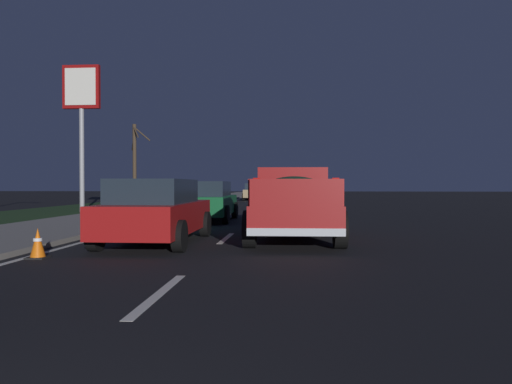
{
  "coord_description": "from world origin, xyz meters",
  "views": [
    {
      "loc": [
        -0.97,
        -1.69,
        1.41
      ],
      "look_at": [
        13.86,
        -0.59,
        1.18
      ],
      "focal_mm": 32.51,
      "sensor_mm": 36.0,
      "label": 1
    }
  ],
  "objects_px": {
    "sedan_red": "(157,211)",
    "bare_tree_far": "(135,161)",
    "sedan_green": "(207,201)",
    "gas_price_sign": "(81,101)",
    "traffic_cone_near": "(38,244)",
    "pickup_truck": "(293,201)",
    "sedan_tan": "(255,192)"
  },
  "relations": [
    {
      "from": "pickup_truck",
      "to": "gas_price_sign",
      "type": "xyz_separation_m",
      "value": [
        10.75,
        10.67,
        4.67
      ]
    },
    {
      "from": "pickup_truck",
      "to": "gas_price_sign",
      "type": "height_order",
      "value": "gas_price_sign"
    },
    {
      "from": "pickup_truck",
      "to": "sedan_red",
      "type": "distance_m",
      "value": 3.5
    },
    {
      "from": "sedan_green",
      "to": "gas_price_sign",
      "type": "bearing_deg",
      "value": 55.69
    },
    {
      "from": "pickup_truck",
      "to": "gas_price_sign",
      "type": "bearing_deg",
      "value": 44.78
    },
    {
      "from": "sedan_green",
      "to": "traffic_cone_near",
      "type": "distance_m",
      "value": 9.48
    },
    {
      "from": "sedan_red",
      "to": "traffic_cone_near",
      "type": "relative_size",
      "value": 7.6
    },
    {
      "from": "pickup_truck",
      "to": "bare_tree_far",
      "type": "relative_size",
      "value": 0.93
    },
    {
      "from": "gas_price_sign",
      "to": "traffic_cone_near",
      "type": "relative_size",
      "value": 12.91
    },
    {
      "from": "traffic_cone_near",
      "to": "sedan_green",
      "type": "bearing_deg",
      "value": -9.74
    },
    {
      "from": "gas_price_sign",
      "to": "bare_tree_far",
      "type": "bearing_deg",
      "value": 4.68
    },
    {
      "from": "gas_price_sign",
      "to": "bare_tree_far",
      "type": "relative_size",
      "value": 1.27
    },
    {
      "from": "traffic_cone_near",
      "to": "sedan_red",
      "type": "bearing_deg",
      "value": -33.95
    },
    {
      "from": "sedan_green",
      "to": "sedan_tan",
      "type": "bearing_deg",
      "value": -0.01
    },
    {
      "from": "sedan_green",
      "to": "sedan_red",
      "type": "bearing_deg",
      "value": -179.89
    },
    {
      "from": "gas_price_sign",
      "to": "bare_tree_far",
      "type": "height_order",
      "value": "gas_price_sign"
    },
    {
      "from": "pickup_truck",
      "to": "traffic_cone_near",
      "type": "distance_m",
      "value": 6.12
    },
    {
      "from": "gas_price_sign",
      "to": "sedan_green",
      "type": "bearing_deg",
      "value": -124.31
    },
    {
      "from": "pickup_truck",
      "to": "sedan_tan",
      "type": "relative_size",
      "value": 1.24
    },
    {
      "from": "sedan_green",
      "to": "pickup_truck",
      "type": "bearing_deg",
      "value": -150.1
    },
    {
      "from": "bare_tree_far",
      "to": "sedan_tan",
      "type": "bearing_deg",
      "value": -43.72
    },
    {
      "from": "sedan_red",
      "to": "sedan_green",
      "type": "bearing_deg",
      "value": 0.11
    },
    {
      "from": "sedan_green",
      "to": "sedan_red",
      "type": "relative_size",
      "value": 1.0
    },
    {
      "from": "sedan_green",
      "to": "bare_tree_far",
      "type": "xyz_separation_m",
      "value": [
        15.63,
        8.25,
        2.35
      ]
    },
    {
      "from": "sedan_green",
      "to": "gas_price_sign",
      "type": "height_order",
      "value": "gas_price_sign"
    },
    {
      "from": "pickup_truck",
      "to": "sedan_red",
      "type": "bearing_deg",
      "value": 110.43
    },
    {
      "from": "pickup_truck",
      "to": "sedan_green",
      "type": "bearing_deg",
      "value": 29.9
    },
    {
      "from": "pickup_truck",
      "to": "bare_tree_far",
      "type": "xyz_separation_m",
      "value": [
        21.35,
        11.54,
        2.16
      ]
    },
    {
      "from": "pickup_truck",
      "to": "gas_price_sign",
      "type": "distance_m",
      "value": 15.85
    },
    {
      "from": "sedan_red",
      "to": "bare_tree_far",
      "type": "xyz_separation_m",
      "value": [
        22.56,
        8.27,
        2.35
      ]
    },
    {
      "from": "sedan_green",
      "to": "traffic_cone_near",
      "type": "height_order",
      "value": "sedan_green"
    },
    {
      "from": "sedan_tan",
      "to": "traffic_cone_near",
      "type": "distance_m",
      "value": 33.64
    }
  ]
}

